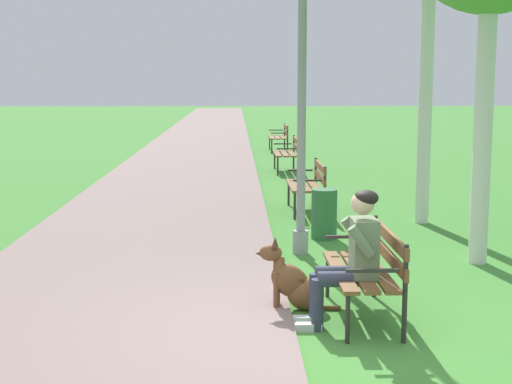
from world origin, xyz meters
The scene contains 10 objects.
ground_plane centered at (0.00, 0.00, 0.00)m, with size 120.00×120.00×0.00m, color #478E38.
paved_path centered at (-1.98, 24.00, 0.02)m, with size 3.52×60.00×0.04m, color gray.
park_bench_near centered at (0.50, 0.57, 0.51)m, with size 0.55×1.50×0.85m.
park_bench_mid centered at (0.51, 6.31, 0.51)m, with size 0.55×1.50×0.85m.
park_bench_far centered at (0.56, 11.94, 0.51)m, with size 0.55×1.50×0.85m.
park_bench_furthest centered at (0.68, 17.24, 0.51)m, with size 0.55×1.50×0.85m.
person_seated_on_near_bench centered at (0.30, 0.31, 0.68)m, with size 0.74×0.49×1.25m.
dog_brown centered at (-0.16, 0.84, 0.26)m, with size 0.83×0.32×0.71m.
lamp_post_near centered at (0.10, 3.22, 2.21)m, with size 0.24×0.24×4.28m.
litter_bin centered at (0.51, 4.14, 0.35)m, with size 0.36×0.36×0.70m, color #2D6638.
Camera 1 is at (-0.74, -6.20, 2.20)m, focal length 52.73 mm.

